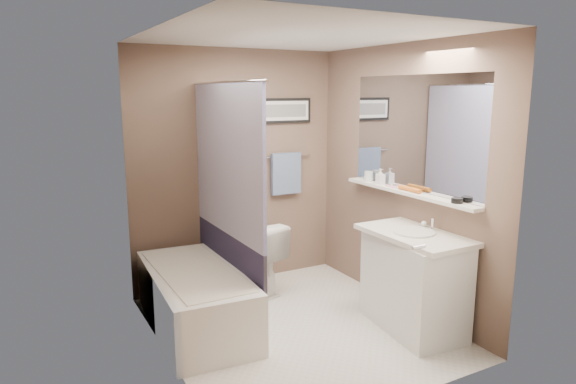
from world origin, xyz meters
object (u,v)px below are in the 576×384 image
candle_bowl_near (457,201)px  hair_brush_front (412,189)px  bathtub (196,299)px  glass_jar (368,176)px  vanity (413,283)px  hair_brush_back (408,189)px  toilet (252,257)px  soap_bottle (381,177)px

candle_bowl_near → hair_brush_front: 0.52m
candle_bowl_near → bathtub: bearing=147.5°
glass_jar → hair_brush_front: bearing=-90.0°
vanity → hair_brush_back: hair_brush_back is taller
candle_bowl_near → glass_jar: 1.13m
toilet → hair_brush_back: bearing=118.7°
bathtub → hair_brush_back: size_ratio=6.82×
candle_bowl_near → hair_brush_front: bearing=90.0°
candle_bowl_near → hair_brush_front: hair_brush_front is taller
hair_brush_back → glass_jar: glass_jar is taller
hair_brush_front → soap_bottle: (0.00, 0.43, 0.05)m
bathtub → hair_brush_front: 2.09m
candle_bowl_near → hair_brush_back: bearing=90.0°
glass_jar → vanity: bearing=-101.7°
toilet → vanity: 1.63m
hair_brush_front → toilet: bearing=133.1°
bathtub → candle_bowl_near: candle_bowl_near is taller
toilet → glass_jar: bearing=138.9°
toilet → candle_bowl_near: 2.08m
glass_jar → soap_bottle: (0.00, -0.18, 0.02)m
hair_brush_back → soap_bottle: 0.39m
bathtub → candle_bowl_near: 2.29m
hair_brush_front → vanity: bearing=-123.8°
glass_jar → soap_bottle: soap_bottle is taller
vanity → candle_bowl_near: (0.19, -0.24, 0.73)m
bathtub → vanity: bearing=-26.0°
hair_brush_back → vanity: bearing=-119.7°
bathtub → vanity: (1.60, -0.90, 0.15)m
candle_bowl_near → vanity: bearing=127.6°
vanity → hair_brush_back: (0.19, 0.32, 0.74)m
toilet → candle_bowl_near: (1.04, -1.63, 0.78)m
bathtub → candle_bowl_near: (1.79, -1.14, 0.89)m
candle_bowl_near → soap_bottle: soap_bottle is taller
vanity → glass_jar: bearing=85.1°
bathtub → glass_jar: (1.79, -0.01, 0.92)m
candle_bowl_near → glass_jar: size_ratio=0.90×
toilet → vanity: (0.85, -1.39, 0.04)m
vanity → hair_brush_front: hair_brush_front is taller
soap_bottle → hair_brush_front: bearing=-90.0°
bathtub → glass_jar: size_ratio=15.00×
hair_brush_back → soap_bottle: bearing=90.0°
vanity → hair_brush_back: 0.83m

